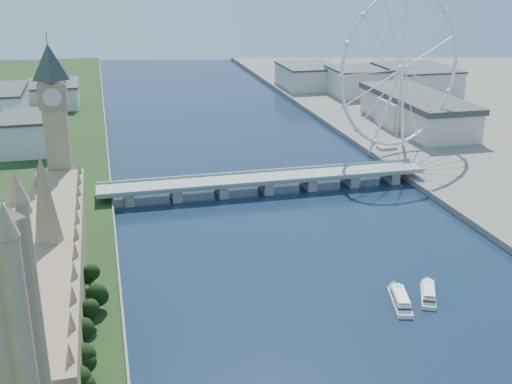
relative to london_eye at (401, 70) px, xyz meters
name	(u,v)px	position (x,y,z in m)	size (l,w,h in m)	color
parliament_range	(53,273)	(-247.98, -185.08, -49.04)	(24.00, 200.00, 70.00)	tan
big_ben	(54,110)	(-247.98, -77.08, -0.95)	(20.02, 20.02, 110.00)	tan
westminster_bridge	(266,181)	(-119.98, -55.08, -60.89)	(220.00, 22.00, 9.50)	gray
london_eye	(401,70)	(0.00, 0.00, 0.00)	(113.60, 39.12, 124.30)	silver
county_hall	(415,129)	(55.02, 74.92, -67.52)	(54.00, 144.00, 35.00)	beige
city_skyline	(240,91)	(-80.75, 205.00, -50.56)	(505.00, 280.00, 32.00)	beige
tour_boat_near	(400,305)	(-99.44, -216.17, -67.52)	(7.09, 27.83, 6.13)	silver
tour_boat_far	(428,298)	(-84.20, -213.44, -67.52)	(6.63, 26.16, 5.74)	silver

